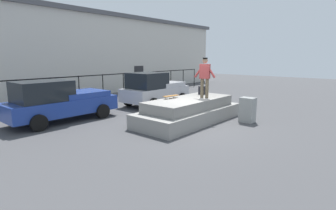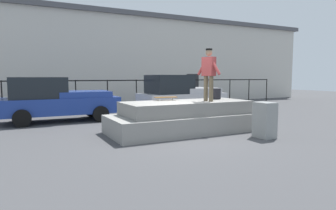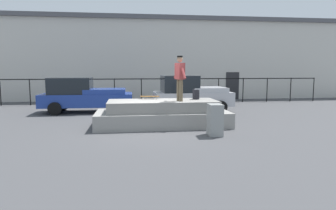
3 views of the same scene
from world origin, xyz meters
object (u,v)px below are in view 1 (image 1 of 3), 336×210
(skateboard, at_px, (171,96))
(car_blue_pickup_near, at_px, (59,101))
(skateboarder, at_px, (205,75))
(car_silver_pickup_mid, at_px, (154,89))
(backpack, at_px, (202,90))
(utility_box, at_px, (247,110))

(skateboard, relative_size, car_blue_pickup_near, 0.17)
(skateboarder, height_order, car_silver_pickup_mid, skateboarder)
(car_blue_pickup_near, bearing_deg, skateboarder, -47.61)
(skateboarder, xyz_separation_m, skateboard, (-1.07, 0.97, -0.88))
(skateboarder, bearing_deg, backpack, 39.57)
(backpack, distance_m, car_blue_pickup_near, 6.37)
(car_blue_pickup_near, distance_m, utility_box, 8.04)
(skateboarder, bearing_deg, utility_box, -59.38)
(skateboard, xyz_separation_m, utility_box, (2.00, -2.54, -0.58))
(backpack, bearing_deg, utility_box, -0.44)
(backpack, relative_size, car_blue_pickup_near, 0.08)
(skateboarder, distance_m, utility_box, 2.34)
(skateboard, distance_m, backpack, 1.88)
(backpack, bearing_deg, skateboard, -104.54)
(car_blue_pickup_near, bearing_deg, car_silver_pickup_mid, -4.06)
(skateboard, bearing_deg, car_silver_pickup_mid, 54.09)
(skateboarder, height_order, backpack, skateboarder)
(backpack, relative_size, car_silver_pickup_mid, 0.10)
(backpack, xyz_separation_m, car_blue_pickup_near, (-4.98, 3.96, -0.31))
(backpack, xyz_separation_m, car_silver_pickup_mid, (0.50, 3.57, -0.27))
(skateboard, height_order, backpack, backpack)
(car_blue_pickup_near, relative_size, utility_box, 4.35)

